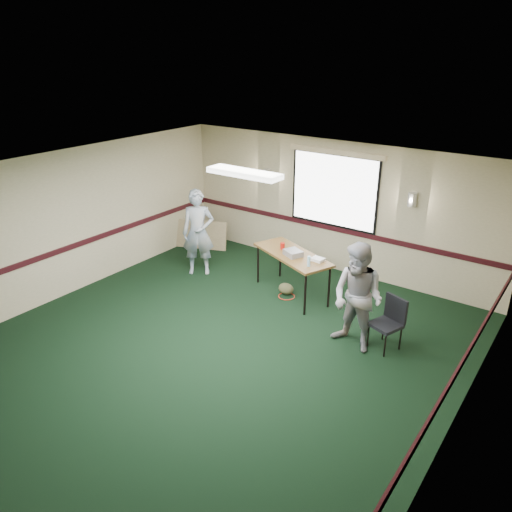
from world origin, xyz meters
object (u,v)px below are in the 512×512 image
Objects in this scene: projector at (293,253)px; folding_table at (292,257)px; person_left at (198,232)px; conference_chair at (390,319)px; person_right at (358,298)px.

folding_table is at bearing 153.68° from projector.
projector is 2.14m from person_left.
conference_chair is 0.65m from person_right.
person_left reaches higher than folding_table.
person_left is (-4.25, 0.36, 0.39)m from conference_chair.
person_right is (3.83, -0.68, -0.02)m from person_left.
conference_chair is (2.18, -0.64, -0.28)m from folding_table.
person_left is (-2.13, -0.20, -0.00)m from projector.
folding_table is 2.29m from conference_chair.
person_left is at bearing -165.00° from conference_chair.
folding_table is 2.00m from person_right.
conference_chair is 0.47× the size of person_left.
conference_chair is at bearing 6.03° from folding_table.
person_right is at bearing -122.65° from conference_chair.
person_right is (1.75, -0.96, 0.09)m from folding_table.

